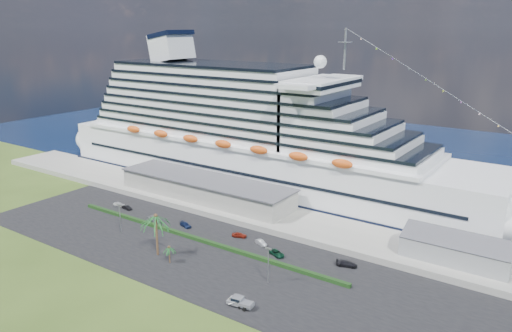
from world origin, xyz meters
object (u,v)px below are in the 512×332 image
Objects in this scene: cruise_ship at (257,139)px; parked_car_3 at (185,225)px; pickup_truck at (240,302)px; boat_trailer at (240,302)px.

cruise_ship reaches higher than parked_car_3.
parked_car_3 is at bearing 146.48° from pickup_truck.
pickup_truck is (42.21, -67.44, -15.49)m from cruise_ship.
cruise_ship is 46.00m from parked_car_3.
cruise_ship is at bearing 24.42° from parked_car_3.
boat_trailer is at bearing 2.63° from pickup_truck.
boat_trailer is (37.26, -24.60, 0.50)m from parked_car_3.
pickup_truck is at bearing -177.37° from boat_trailer.
cruise_ship is 81.11m from boat_trailer.
cruise_ship is 81.06m from pickup_truck.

